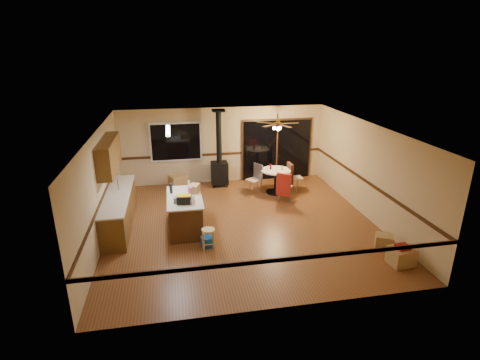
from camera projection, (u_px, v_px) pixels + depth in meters
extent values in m
plane|color=brown|center=(242.00, 224.00, 10.07)|extent=(7.00, 7.00, 0.00)
plane|color=silver|center=(242.00, 129.00, 9.19)|extent=(7.00, 7.00, 0.00)
plane|color=tan|center=(223.00, 145.00, 12.87)|extent=(7.00, 0.00, 7.00)
plane|color=tan|center=(280.00, 245.00, 6.39)|extent=(7.00, 0.00, 7.00)
plane|color=tan|center=(100.00, 187.00, 9.03)|extent=(0.00, 7.00, 7.00)
plane|color=tan|center=(368.00, 171.00, 10.23)|extent=(0.00, 7.00, 7.00)
cube|color=black|center=(176.00, 142.00, 12.49)|extent=(1.72, 0.10, 1.32)
cube|color=black|center=(277.00, 150.00, 13.24)|extent=(2.52, 0.10, 2.10)
cube|color=brown|center=(119.00, 211.00, 9.84)|extent=(0.60, 3.00, 0.86)
cube|color=beige|center=(117.00, 195.00, 9.69)|extent=(0.64, 3.04, 0.04)
cube|color=brown|center=(109.00, 155.00, 9.51)|extent=(0.35, 2.00, 0.80)
cube|color=#4D2B13|center=(185.00, 214.00, 9.67)|extent=(0.80, 1.60, 0.86)
cube|color=beige|center=(184.00, 197.00, 9.52)|extent=(0.88, 1.68, 0.04)
cube|color=black|center=(220.00, 173.00, 12.71)|extent=(0.55, 0.50, 0.75)
cylinder|color=black|center=(219.00, 137.00, 12.28)|extent=(0.18, 0.18, 1.77)
cylinder|color=brown|center=(278.00, 124.00, 11.48)|extent=(0.24, 0.24, 0.10)
cylinder|color=brown|center=(278.00, 116.00, 11.39)|extent=(0.05, 0.05, 0.16)
sphere|color=#FFD88C|center=(277.00, 128.00, 11.52)|extent=(0.16, 0.16, 0.16)
cube|color=white|center=(168.00, 130.00, 9.18)|extent=(0.10, 1.20, 0.04)
cube|color=slate|center=(184.00, 200.00, 9.14)|extent=(0.51, 0.39, 0.14)
cube|color=black|center=(184.00, 200.00, 9.06)|extent=(0.36, 0.22, 0.19)
cube|color=gold|center=(184.00, 196.00, 9.03)|extent=(0.35, 0.21, 0.03)
cube|color=#A17C47|center=(194.00, 188.00, 9.76)|extent=(0.34, 0.39, 0.21)
cylinder|color=black|center=(171.00, 188.00, 9.70)|extent=(0.10, 0.10, 0.27)
cylinder|color=#D84C8C|center=(190.00, 192.00, 9.50)|extent=(0.08, 0.08, 0.24)
cylinder|color=white|center=(189.00, 184.00, 10.16)|extent=(0.08, 0.08, 0.18)
cylinder|color=tan|center=(208.00, 240.00, 8.66)|extent=(0.37, 0.37, 0.55)
cylinder|color=#0C4FB5|center=(207.00, 241.00, 8.91)|extent=(0.37, 0.37, 0.25)
cylinder|color=black|center=(275.00, 192.00, 12.23)|extent=(0.60, 0.60, 0.04)
cylinder|color=black|center=(276.00, 181.00, 12.10)|extent=(0.10, 0.10, 0.70)
cylinder|color=beige|center=(276.00, 170.00, 11.98)|extent=(0.97, 0.97, 0.04)
cylinder|color=#590C14|center=(271.00, 167.00, 12.01)|extent=(0.06, 0.06, 0.16)
cylinder|color=beige|center=(282.00, 168.00, 11.94)|extent=(0.07, 0.07, 0.13)
cube|color=tan|center=(254.00, 180.00, 12.06)|extent=(0.55, 0.55, 0.03)
cube|color=slate|center=(258.00, 171.00, 12.09)|extent=(0.23, 0.36, 0.50)
cube|color=tan|center=(285.00, 187.00, 11.45)|extent=(0.55, 0.55, 0.03)
cube|color=slate|center=(284.00, 181.00, 11.20)|extent=(0.36, 0.22, 0.50)
cube|color=#B02114|center=(284.00, 185.00, 11.22)|extent=(0.43, 0.30, 0.70)
cube|color=tan|center=(296.00, 178.00, 12.25)|extent=(0.40, 0.40, 0.03)
cube|color=slate|center=(291.00, 171.00, 12.14)|extent=(0.03, 0.40, 0.50)
cube|color=#351B14|center=(290.00, 174.00, 12.17)|extent=(0.10, 0.44, 0.70)
cube|color=#A17C47|center=(179.00, 181.00, 12.59)|extent=(0.69, 0.63, 0.44)
cube|color=#A17C47|center=(401.00, 256.00, 8.15)|extent=(0.55, 0.48, 0.39)
cube|color=#A17C47|center=(384.00, 241.00, 8.84)|extent=(0.51, 0.48, 0.32)
cube|color=maroon|center=(403.00, 247.00, 8.07)|extent=(0.30, 0.26, 0.07)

